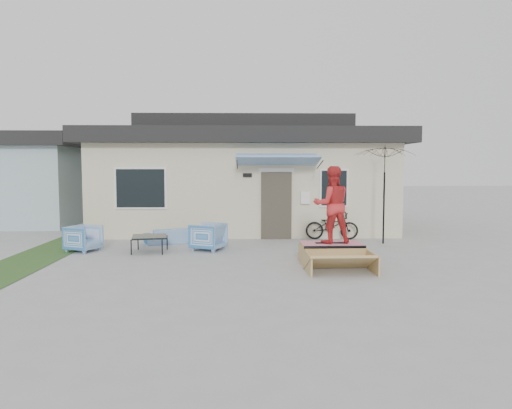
{
  "coord_description": "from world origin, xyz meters",
  "views": [
    {
      "loc": [
        -0.0,
        -10.3,
        2.27
      ],
      "look_at": [
        0.3,
        1.8,
        1.3
      ],
      "focal_mm": 33.41,
      "sensor_mm": 36.0,
      "label": 1
    }
  ],
  "objects_px": {
    "coffee_table": "(150,244)",
    "skate_ramp": "(332,254)",
    "armchair_right": "(208,235)",
    "bicycle": "(332,223)",
    "skateboard": "(331,242)",
    "skater": "(332,203)",
    "patio_umbrella": "(384,184)",
    "loveseat": "(172,233)",
    "armchair_left": "(84,237)"
  },
  "relations": [
    {
      "from": "armchair_right",
      "to": "patio_umbrella",
      "type": "bearing_deg",
      "value": 124.83
    },
    {
      "from": "armchair_right",
      "to": "skateboard",
      "type": "bearing_deg",
      "value": 82.84
    },
    {
      "from": "patio_umbrella",
      "to": "skater",
      "type": "bearing_deg",
      "value": -126.27
    },
    {
      "from": "patio_umbrella",
      "to": "skate_ramp",
      "type": "relative_size",
      "value": 1.18
    },
    {
      "from": "armchair_left",
      "to": "skater",
      "type": "bearing_deg",
      "value": -82.19
    },
    {
      "from": "patio_umbrella",
      "to": "skateboard",
      "type": "bearing_deg",
      "value": -126.27
    },
    {
      "from": "coffee_table",
      "to": "skateboard",
      "type": "distance_m",
      "value": 4.81
    },
    {
      "from": "armchair_right",
      "to": "bicycle",
      "type": "xyz_separation_m",
      "value": [
        3.72,
        1.81,
        0.11
      ]
    },
    {
      "from": "skateboard",
      "to": "armchair_right",
      "type": "bearing_deg",
      "value": 147.26
    },
    {
      "from": "armchair_left",
      "to": "armchair_right",
      "type": "xyz_separation_m",
      "value": [
        3.31,
        0.12,
        0.02
      ]
    },
    {
      "from": "loveseat",
      "to": "armchair_right",
      "type": "height_order",
      "value": "armchair_right"
    },
    {
      "from": "bicycle",
      "to": "skateboard",
      "type": "distance_m",
      "value": 3.7
    },
    {
      "from": "bicycle",
      "to": "skateboard",
      "type": "bearing_deg",
      "value": 173.87
    },
    {
      "from": "armchair_left",
      "to": "armchair_right",
      "type": "height_order",
      "value": "armchair_right"
    },
    {
      "from": "bicycle",
      "to": "skateboard",
      "type": "height_order",
      "value": "bicycle"
    },
    {
      "from": "loveseat",
      "to": "armchair_left",
      "type": "xyz_separation_m",
      "value": [
        -2.15,
        -1.33,
        0.08
      ]
    },
    {
      "from": "armchair_left",
      "to": "skateboard",
      "type": "xyz_separation_m",
      "value": [
        6.34,
        -1.71,
        0.11
      ]
    },
    {
      "from": "armchair_left",
      "to": "skateboard",
      "type": "height_order",
      "value": "armchair_left"
    },
    {
      "from": "patio_umbrella",
      "to": "skate_ramp",
      "type": "xyz_separation_m",
      "value": [
        -2.06,
        -2.85,
        -1.51
      ]
    },
    {
      "from": "loveseat",
      "to": "armchair_left",
      "type": "relative_size",
      "value": 2.02
    },
    {
      "from": "loveseat",
      "to": "bicycle",
      "type": "xyz_separation_m",
      "value": [
        4.88,
        0.59,
        0.22
      ]
    },
    {
      "from": "coffee_table",
      "to": "skater",
      "type": "relative_size",
      "value": 0.49
    },
    {
      "from": "patio_umbrella",
      "to": "skater",
      "type": "height_order",
      "value": "skater"
    },
    {
      "from": "patio_umbrella",
      "to": "skate_ramp",
      "type": "bearing_deg",
      "value": -125.81
    },
    {
      "from": "armchair_left",
      "to": "skater",
      "type": "height_order",
      "value": "skater"
    },
    {
      "from": "skate_ramp",
      "to": "bicycle",
      "type": "bearing_deg",
      "value": 78.09
    },
    {
      "from": "coffee_table",
      "to": "bicycle",
      "type": "height_order",
      "value": "bicycle"
    },
    {
      "from": "skate_ramp",
      "to": "skateboard",
      "type": "relative_size",
      "value": 2.51
    },
    {
      "from": "armchair_right",
      "to": "skater",
      "type": "bearing_deg",
      "value": 82.84
    },
    {
      "from": "loveseat",
      "to": "coffee_table",
      "type": "height_order",
      "value": "loveseat"
    },
    {
      "from": "coffee_table",
      "to": "skate_ramp",
      "type": "height_order",
      "value": "skate_ramp"
    },
    {
      "from": "armchair_right",
      "to": "skateboard",
      "type": "height_order",
      "value": "armchair_right"
    },
    {
      "from": "skateboard",
      "to": "coffee_table",
      "type": "bearing_deg",
      "value": 159.68
    },
    {
      "from": "bicycle",
      "to": "skate_ramp",
      "type": "relative_size",
      "value": 0.87
    },
    {
      "from": "armchair_right",
      "to": "coffee_table",
      "type": "xyz_separation_m",
      "value": [
        -1.52,
        -0.29,
        -0.19
      ]
    },
    {
      "from": "skate_ramp",
      "to": "skateboard",
      "type": "xyz_separation_m",
      "value": [
        -0.0,
        0.05,
        0.26
      ]
    },
    {
      "from": "loveseat",
      "to": "bicycle",
      "type": "relative_size",
      "value": 0.95
    },
    {
      "from": "armchair_left",
      "to": "skateboard",
      "type": "distance_m",
      "value": 6.57
    },
    {
      "from": "patio_umbrella",
      "to": "skateboard",
      "type": "distance_m",
      "value": 3.7
    },
    {
      "from": "skateboard",
      "to": "bicycle",
      "type": "bearing_deg",
      "value": 77.73
    },
    {
      "from": "patio_umbrella",
      "to": "skater",
      "type": "relative_size",
      "value": 1.23
    },
    {
      "from": "armchair_right",
      "to": "skate_ramp",
      "type": "relative_size",
      "value": 0.44
    },
    {
      "from": "armchair_left",
      "to": "patio_umbrella",
      "type": "xyz_separation_m",
      "value": [
        8.4,
        1.09,
        1.36
      ]
    },
    {
      "from": "armchair_right",
      "to": "skate_ramp",
      "type": "xyz_separation_m",
      "value": [
        3.03,
        -1.88,
        -0.17
      ]
    },
    {
      "from": "bicycle",
      "to": "patio_umbrella",
      "type": "distance_m",
      "value": 2.02
    },
    {
      "from": "skater",
      "to": "patio_umbrella",
      "type": "bearing_deg",
      "value": -131.9
    },
    {
      "from": "loveseat",
      "to": "bicycle",
      "type": "bearing_deg",
      "value": 164.61
    },
    {
      "from": "coffee_table",
      "to": "skate_ramp",
      "type": "distance_m",
      "value": 4.82
    },
    {
      "from": "bicycle",
      "to": "skateboard",
      "type": "xyz_separation_m",
      "value": [
        -0.69,
        -3.64,
        -0.03
      ]
    },
    {
      "from": "loveseat",
      "to": "skate_ramp",
      "type": "xyz_separation_m",
      "value": [
        4.19,
        -3.09,
        -0.07
      ]
    }
  ]
}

